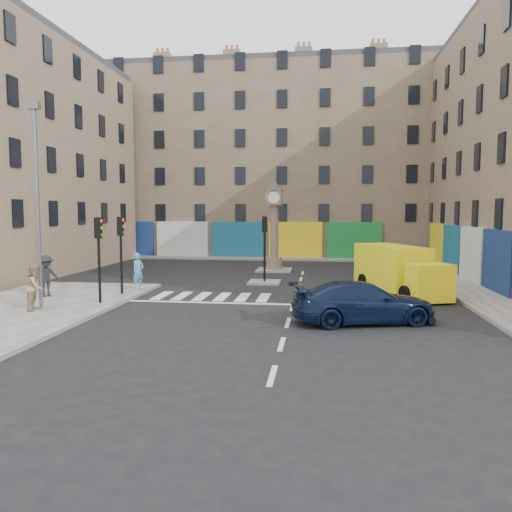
% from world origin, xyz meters
% --- Properties ---
extents(ground, '(120.00, 120.00, 0.00)m').
position_xyz_m(ground, '(0.00, 0.00, 0.00)').
color(ground, black).
rests_on(ground, ground).
extents(sidewalk_left, '(7.00, 16.00, 0.15)m').
position_xyz_m(sidewalk_left, '(-11.00, -2.00, 0.07)').
color(sidewalk_left, gray).
rests_on(sidewalk_left, ground).
extents(sidewalk_right, '(2.60, 30.00, 0.15)m').
position_xyz_m(sidewalk_right, '(8.70, 10.00, 0.07)').
color(sidewalk_right, gray).
rests_on(sidewalk_right, ground).
extents(sidewalk_far, '(32.00, 2.40, 0.15)m').
position_xyz_m(sidewalk_far, '(-4.00, 22.20, 0.07)').
color(sidewalk_far, gray).
rests_on(sidewalk_far, ground).
extents(island_near, '(1.80, 1.80, 0.12)m').
position_xyz_m(island_near, '(-2.00, 8.00, 0.06)').
color(island_near, gray).
rests_on(island_near, ground).
extents(island_far, '(2.40, 2.40, 0.12)m').
position_xyz_m(island_far, '(-2.00, 14.00, 0.06)').
color(island_far, gray).
rests_on(island_far, ground).
extents(building_far, '(32.00, 10.00, 17.00)m').
position_xyz_m(building_far, '(-4.00, 28.00, 8.50)').
color(building_far, '#7E6954').
rests_on(building_far, ground).
extents(building_left, '(8.00, 20.00, 15.00)m').
position_xyz_m(building_left, '(-19.00, 12.00, 7.50)').
color(building_left, '#877059').
rests_on(building_left, ground).
extents(traffic_light_left_near, '(0.28, 0.22, 3.70)m').
position_xyz_m(traffic_light_left_near, '(-8.30, 0.20, 2.62)').
color(traffic_light_left_near, black).
rests_on(traffic_light_left_near, sidewalk_left).
extents(traffic_light_left_far, '(0.28, 0.22, 3.70)m').
position_xyz_m(traffic_light_left_far, '(-8.30, 2.60, 2.62)').
color(traffic_light_left_far, black).
rests_on(traffic_light_left_far, sidewalk_left).
extents(traffic_light_island, '(0.28, 0.22, 3.70)m').
position_xyz_m(traffic_light_island, '(-2.00, 8.00, 2.59)').
color(traffic_light_island, black).
rests_on(traffic_light_island, island_near).
extents(lamp_post, '(0.50, 0.25, 8.30)m').
position_xyz_m(lamp_post, '(-10.20, -1.20, 4.79)').
color(lamp_post, '#595B60').
rests_on(lamp_post, sidewalk_left).
extents(clock_pillar, '(1.20, 1.20, 6.10)m').
position_xyz_m(clock_pillar, '(-2.00, 14.00, 3.55)').
color(clock_pillar, '#877059').
rests_on(clock_pillar, island_far).
extents(navy_sedan, '(5.66, 3.46, 1.53)m').
position_xyz_m(navy_sedan, '(2.75, -1.62, 0.77)').
color(navy_sedan, black).
rests_on(navy_sedan, ground).
extents(yellow_van, '(4.07, 6.74, 2.36)m').
position_xyz_m(yellow_van, '(5.00, 5.39, 1.17)').
color(yellow_van, '#FFF615').
rests_on(yellow_van, ground).
extents(pedestrian_blue, '(0.69, 0.81, 1.87)m').
position_xyz_m(pedestrian_blue, '(-8.00, 3.99, 1.08)').
color(pedestrian_blue, '#508AB8').
rests_on(pedestrian_blue, sidewalk_left).
extents(pedestrian_tan, '(0.83, 1.00, 1.86)m').
position_xyz_m(pedestrian_tan, '(-10.19, -1.58, 1.08)').
color(pedestrian_tan, '#9B8E5F').
rests_on(pedestrian_tan, sidewalk_left).
extents(pedestrian_dark, '(1.33, 1.43, 1.94)m').
position_xyz_m(pedestrian_dark, '(-11.46, 1.39, 1.12)').
color(pedestrian_dark, black).
rests_on(pedestrian_dark, sidewalk_left).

